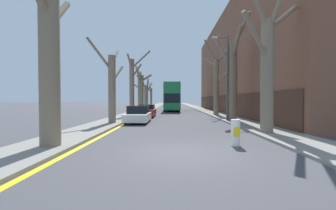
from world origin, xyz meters
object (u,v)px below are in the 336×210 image
(traffic_bollard, at_px, (235,133))
(street_tree_left_2, at_px, (132,85))
(street_tree_left_4, at_px, (145,94))
(street_tree_right_1, at_px, (232,77))
(street_tree_left_0, at_px, (49,52))
(street_tree_right_0, at_px, (268,66))
(parked_car_1, at_px, (147,111))
(street_tree_left_1, at_px, (112,85))
(lamp_post, at_px, (226,73))
(street_tree_right_2, at_px, (216,84))
(street_tree_left_5, at_px, (151,96))
(double_decker_bus, at_px, (172,96))
(street_tree_left_3, at_px, (141,90))
(parked_car_0, at_px, (138,115))

(traffic_bollard, bearing_deg, street_tree_left_2, 113.37)
(street_tree_left_4, xyz_separation_m, street_tree_right_1, (10.28, -22.85, 0.93))
(street_tree_left_0, bearing_deg, street_tree_right_0, 20.78)
(street_tree_left_4, height_order, parked_car_1, street_tree_left_4)
(street_tree_left_2, bearing_deg, street_tree_left_1, -90.93)
(parked_car_1, distance_m, lamp_post, 9.73)
(street_tree_left_4, bearing_deg, street_tree_right_0, -71.39)
(street_tree_right_2, bearing_deg, street_tree_left_0, -118.73)
(street_tree_left_4, distance_m, street_tree_right_0, 31.98)
(street_tree_right_2, bearing_deg, street_tree_right_1, -89.90)
(street_tree_left_2, xyz_separation_m, lamp_post, (9.28, -6.28, 0.56))
(street_tree_left_4, height_order, lamp_post, lamp_post)
(street_tree_left_5, distance_m, double_decker_bus, 13.91)
(street_tree_left_3, distance_m, traffic_bollard, 26.21)
(street_tree_left_5, height_order, street_tree_right_1, street_tree_right_1)
(street_tree_right_0, bearing_deg, traffic_bollard, -130.40)
(double_decker_bus, relative_size, lamp_post, 1.45)
(street_tree_left_4, xyz_separation_m, traffic_bollard, (7.62, -33.34, -2.46))
(street_tree_left_0, relative_size, double_decker_bus, 0.75)
(street_tree_left_5, xyz_separation_m, street_tree_right_2, (10.06, -24.40, 1.19))
(street_tree_left_5, bearing_deg, lamp_post, -73.23)
(street_tree_left_0, bearing_deg, street_tree_left_3, 90.10)
(street_tree_left_3, height_order, street_tree_right_0, street_tree_right_0)
(street_tree_left_3, bearing_deg, street_tree_left_4, 91.47)
(parked_car_1, distance_m, traffic_bollard, 16.33)
(street_tree_left_3, relative_size, street_tree_left_5, 1.20)
(double_decker_bus, distance_m, parked_car_0, 19.95)
(parked_car_0, height_order, traffic_bollard, parked_car_0)
(street_tree_left_3, bearing_deg, street_tree_left_2, -88.49)
(street_tree_left_3, distance_m, street_tree_left_5, 16.96)
(double_decker_bus, xyz_separation_m, traffic_bollard, (2.58, -28.87, -2.02))
(traffic_bollard, bearing_deg, street_tree_right_0, 49.60)
(street_tree_right_0, xyz_separation_m, lamp_post, (-0.49, 7.30, 0.45))
(street_tree_left_2, height_order, street_tree_right_1, street_tree_right_1)
(street_tree_left_1, height_order, street_tree_right_2, street_tree_right_2)
(street_tree_right_2, height_order, double_decker_bus, street_tree_right_2)
(parked_car_1, bearing_deg, street_tree_right_0, -57.10)
(lamp_post, bearing_deg, parked_car_0, -171.51)
(street_tree_left_1, distance_m, double_decker_bus, 21.28)
(street_tree_left_1, distance_m, parked_car_1, 7.89)
(street_tree_right_0, xyz_separation_m, street_tree_right_2, (0.06, 14.47, 0.08))
(parked_car_0, bearing_deg, street_tree_right_0, -37.68)
(double_decker_bus, bearing_deg, street_tree_left_3, -141.06)
(street_tree_left_3, height_order, lamp_post, lamp_post)
(street_tree_right_2, bearing_deg, street_tree_left_5, 112.41)
(street_tree_left_3, bearing_deg, street_tree_right_2, -36.61)
(street_tree_left_2, relative_size, parked_car_0, 1.90)
(street_tree_left_2, height_order, street_tree_left_3, street_tree_left_2)
(street_tree_left_5, bearing_deg, street_tree_left_2, -89.47)
(street_tree_right_1, height_order, traffic_bollard, street_tree_right_1)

